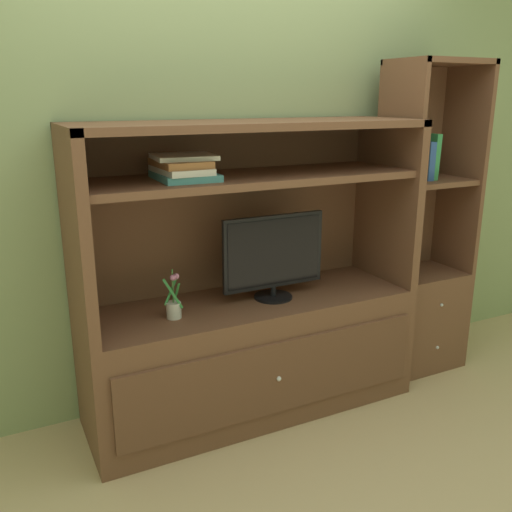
# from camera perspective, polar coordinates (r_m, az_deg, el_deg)

# --- Properties ---
(ground_plane) EXTENTS (8.00, 8.00, 0.00)m
(ground_plane) POSITION_cam_1_polar(r_m,az_deg,el_deg) (2.87, 3.32, -18.84)
(ground_plane) COLOR tan
(painted_rear_wall) EXTENTS (6.00, 0.10, 2.80)m
(painted_rear_wall) POSITION_cam_1_polar(r_m,az_deg,el_deg) (3.03, -3.46, 11.53)
(painted_rear_wall) COLOR #8C9E6B
(painted_rear_wall) RESTS_ON ground_plane
(media_console) EXTENTS (1.75, 0.59, 1.53)m
(media_console) POSITION_cam_1_polar(r_m,az_deg,el_deg) (2.94, -0.50, -6.99)
(media_console) COLOR brown
(media_console) RESTS_ON ground_plane
(tv_monitor) EXTENTS (0.56, 0.20, 0.44)m
(tv_monitor) POSITION_cam_1_polar(r_m,az_deg,el_deg) (2.84, 1.83, 0.07)
(tv_monitor) COLOR black
(tv_monitor) RESTS_ON media_console
(potted_plant) EXTENTS (0.09, 0.11, 0.24)m
(potted_plant) POSITION_cam_1_polar(r_m,az_deg,el_deg) (2.67, -8.45, -4.99)
(potted_plant) COLOR beige
(potted_plant) RESTS_ON media_console
(magazine_stack) EXTENTS (0.29, 0.33, 0.11)m
(magazine_stack) POSITION_cam_1_polar(r_m,az_deg,el_deg) (2.58, -7.57, 9.00)
(magazine_stack) COLOR teal
(magazine_stack) RESTS_ON media_console
(bookshelf_tall) EXTENTS (0.52, 0.38, 1.84)m
(bookshelf_tall) POSITION_cam_1_polar(r_m,az_deg,el_deg) (3.54, 16.52, -1.81)
(bookshelf_tall) COLOR brown
(bookshelf_tall) RESTS_ON ground_plane
(upright_book_row) EXTENTS (0.20, 0.14, 0.26)m
(upright_book_row) POSITION_cam_1_polar(r_m,az_deg,el_deg) (3.33, 16.47, 9.45)
(upright_book_row) COLOR black
(upright_book_row) RESTS_ON bookshelf_tall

